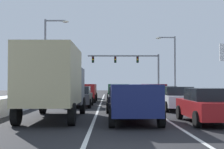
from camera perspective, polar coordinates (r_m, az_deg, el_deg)
ground_plane at (r=24.44m, az=1.82°, el=-5.60°), size 120.00×120.00×0.00m
lane_stripe_between_right_lane_and_center_lane at (r=28.78m, az=4.85°, el=-4.99°), size 0.14×46.68×0.01m
lane_stripe_between_center_lane_and_left_lane at (r=28.66m, az=-1.95°, el=-5.01°), size 0.14×46.68×0.01m
snow_bank_right_shoulder at (r=29.75m, az=15.10°, el=-4.37°), size 1.57×46.68×0.49m
snow_bank_left_shoulder at (r=29.25m, az=-12.42°, el=-4.00°), size 1.33×46.68×0.93m
sedan_red_right_lane_nearest at (r=14.77m, az=16.37°, el=-5.18°), size 2.00×4.50×1.51m
sedan_white_right_lane_second at (r=21.34m, az=11.17°, el=-4.10°), size 2.00×4.50×1.51m
sedan_silver_right_lane_third at (r=27.07m, az=9.05°, el=-3.58°), size 2.00×4.50×1.51m
suv_maroon_right_lane_fourth at (r=33.35m, az=7.22°, el=-2.78°), size 2.16×4.90×1.67m
suv_navy_center_lane_nearest at (r=14.39m, az=3.71°, el=-4.33°), size 2.16×4.90×1.67m
sedan_black_center_lane_second at (r=20.25m, az=1.86°, el=-4.26°), size 2.00×4.50×1.51m
sedan_tan_center_lane_third at (r=26.19m, az=1.82°, el=-3.66°), size 2.00×4.50×1.51m
suv_green_center_lane_fourth at (r=32.61m, az=1.04°, el=-2.82°), size 2.16×4.90×1.67m
box_truck_left_lane_nearest at (r=15.93m, az=-10.03°, el=-0.87°), size 2.53×7.20×3.36m
sedan_charcoal_left_lane_second at (r=24.26m, az=-5.83°, el=-3.82°), size 2.00×4.50×1.51m
suv_red_left_lane_third at (r=30.86m, az=-4.70°, el=-2.88°), size 2.16×4.90×1.67m
sedan_white_left_lane_fourth at (r=37.36m, az=-4.29°, el=-3.05°), size 2.00×4.50×1.51m
traffic_light_gantry at (r=50.05m, az=3.75°, el=1.87°), size 10.94×0.47×6.20m
street_lamp_right_mid at (r=44.39m, az=10.43°, el=2.44°), size 2.66×0.36×8.03m
street_lamp_left_mid at (r=36.27m, az=-11.02°, el=3.91°), size 2.66×0.36×8.71m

